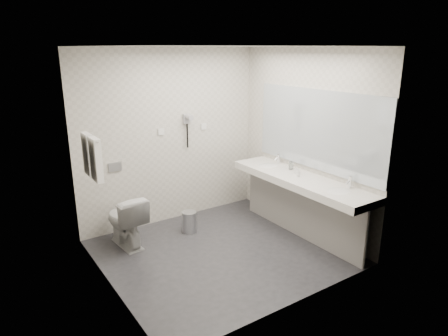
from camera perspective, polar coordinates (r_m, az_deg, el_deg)
floor at (r=5.20m, az=-0.46°, el=-11.82°), size 2.80×2.80×0.00m
ceiling at (r=4.57m, az=-0.53°, el=16.91°), size 2.80×2.80×0.00m
wall_back at (r=5.83m, az=-7.59°, el=4.35°), size 2.80×0.00×2.80m
wall_front at (r=3.76m, az=10.52°, el=-2.73°), size 2.80×0.00×2.80m
wall_left at (r=4.16m, az=-16.79°, el=-1.30°), size 0.00×2.60×2.60m
wall_right at (r=5.60m, az=11.55°, el=3.65°), size 0.00×2.60×2.60m
vanity_counter at (r=5.40m, az=10.72°, el=-1.76°), size 0.55×2.20×0.10m
vanity_panel at (r=5.56m, az=10.67°, el=-5.87°), size 0.03×2.15×0.75m
vanity_post_near at (r=4.97m, az=19.41°, el=-9.40°), size 0.06×0.06×0.75m
vanity_post_far at (r=6.31m, az=4.26°, el=-2.87°), size 0.06×0.06×0.75m
mirror at (r=5.42m, az=13.07°, el=5.28°), size 0.02×2.20×1.05m
basin_near at (r=4.98m, az=15.98°, el=-3.31°), size 0.40×0.31×0.05m
basin_far at (r=5.84m, az=6.29°, el=0.23°), size 0.40×0.31×0.05m
faucet_near at (r=5.09m, az=17.48°, el=-1.91°), size 0.04×0.04×0.15m
faucet_far at (r=5.94m, az=7.76°, el=1.36°), size 0.04×0.04×0.15m
soap_bottle_a at (r=5.50m, az=10.25°, el=-0.28°), size 0.06×0.06×0.10m
soap_bottle_c at (r=5.38m, az=10.52°, el=-0.66°), size 0.05×0.05×0.11m
glass_left at (r=5.68m, az=9.46°, el=0.35°), size 0.06×0.06×0.11m
glass_right at (r=5.70m, az=9.54°, el=0.37°), size 0.06×0.06×0.11m
toilet at (r=5.37m, az=-13.86°, el=-7.23°), size 0.45×0.72×0.70m
flush_plate at (r=5.58m, az=-15.22°, el=0.15°), size 0.18×0.02×0.12m
pedal_bin at (r=5.68m, az=-4.95°, el=-7.70°), size 0.21×0.21×0.29m
bin_lid at (r=5.62m, az=-4.99°, el=-6.29°), size 0.21×0.21×0.02m
towel_rail at (r=4.61m, az=-18.61°, el=4.14°), size 0.02×0.62×0.02m
towel_near at (r=4.53m, az=-17.75°, el=1.14°), size 0.07×0.24×0.48m
towel_far at (r=4.79m, az=-18.72°, el=1.88°), size 0.07×0.24×0.48m
dryer_cradle at (r=5.87m, az=-5.35°, el=7.00°), size 0.10×0.04×0.14m
dryer_barrel at (r=5.80m, az=-5.03°, el=7.19°), size 0.08×0.14×0.08m
dryer_cord at (r=5.90m, az=-5.22°, el=4.58°), size 0.02×0.02×0.35m
switch_plate_a at (r=5.73m, az=-8.92°, el=5.11°), size 0.09×0.02×0.09m
switch_plate_b at (r=6.06m, az=-2.90°, el=5.91°), size 0.09×0.02×0.09m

